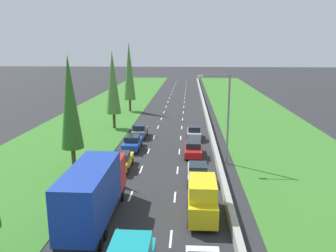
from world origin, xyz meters
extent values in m
plane|color=#28282B|center=(0.00, 60.00, 0.00)|extent=(300.00, 300.00, 0.00)
cube|color=#387528|center=(-12.65, 60.00, 0.02)|extent=(14.00, 140.00, 0.04)
cube|color=#387528|center=(14.35, 60.00, 0.02)|extent=(14.00, 140.00, 0.04)
cube|color=#9E9B93|center=(5.70, 60.00, 0.42)|extent=(0.44, 120.00, 0.85)
cube|color=white|center=(-1.75, 15.00, 0.01)|extent=(0.14, 2.00, 0.01)
cube|color=white|center=(-1.75, 21.00, 0.01)|extent=(0.14, 2.00, 0.01)
cube|color=white|center=(-1.75, 27.00, 0.01)|extent=(0.14, 2.00, 0.01)
cube|color=white|center=(-1.75, 33.00, 0.01)|extent=(0.14, 2.00, 0.01)
cube|color=white|center=(-1.75, 39.00, 0.01)|extent=(0.14, 2.00, 0.01)
cube|color=white|center=(-1.75, 45.00, 0.01)|extent=(0.14, 2.00, 0.01)
cube|color=white|center=(-1.75, 51.00, 0.01)|extent=(0.14, 2.00, 0.01)
cube|color=white|center=(-1.75, 57.00, 0.01)|extent=(0.14, 2.00, 0.01)
cube|color=white|center=(-1.75, 63.00, 0.01)|extent=(0.14, 2.00, 0.01)
cube|color=white|center=(-1.75, 69.00, 0.01)|extent=(0.14, 2.00, 0.01)
cube|color=white|center=(-1.75, 75.00, 0.01)|extent=(0.14, 2.00, 0.01)
cube|color=white|center=(-1.75, 81.00, 0.01)|extent=(0.14, 2.00, 0.01)
cube|color=white|center=(-1.75, 87.00, 0.01)|extent=(0.14, 2.00, 0.01)
cube|color=white|center=(-1.75, 93.00, 0.01)|extent=(0.14, 2.00, 0.01)
cube|color=white|center=(-1.75, 99.00, 0.01)|extent=(0.14, 2.00, 0.01)
cube|color=white|center=(-1.75, 105.00, 0.01)|extent=(0.14, 2.00, 0.01)
cube|color=white|center=(-1.75, 111.00, 0.01)|extent=(0.14, 2.00, 0.01)
cube|color=white|center=(-1.75, 117.00, 0.01)|extent=(0.14, 2.00, 0.01)
cube|color=white|center=(1.75, 15.00, 0.01)|extent=(0.14, 2.00, 0.01)
cube|color=white|center=(1.75, 21.00, 0.01)|extent=(0.14, 2.00, 0.01)
cube|color=white|center=(1.75, 27.00, 0.01)|extent=(0.14, 2.00, 0.01)
cube|color=white|center=(1.75, 33.00, 0.01)|extent=(0.14, 2.00, 0.01)
cube|color=white|center=(1.75, 39.00, 0.01)|extent=(0.14, 2.00, 0.01)
cube|color=white|center=(1.75, 45.00, 0.01)|extent=(0.14, 2.00, 0.01)
cube|color=white|center=(1.75, 51.00, 0.01)|extent=(0.14, 2.00, 0.01)
cube|color=white|center=(1.75, 57.00, 0.01)|extent=(0.14, 2.00, 0.01)
cube|color=white|center=(1.75, 63.00, 0.01)|extent=(0.14, 2.00, 0.01)
cube|color=white|center=(1.75, 69.00, 0.01)|extent=(0.14, 2.00, 0.01)
cube|color=white|center=(1.75, 75.00, 0.01)|extent=(0.14, 2.00, 0.01)
cube|color=white|center=(1.75, 81.00, 0.01)|extent=(0.14, 2.00, 0.01)
cube|color=white|center=(1.75, 87.00, 0.01)|extent=(0.14, 2.00, 0.01)
cube|color=white|center=(1.75, 93.00, 0.01)|extent=(0.14, 2.00, 0.01)
cube|color=white|center=(1.75, 99.00, 0.01)|extent=(0.14, 2.00, 0.01)
cube|color=white|center=(1.75, 105.00, 0.01)|extent=(0.14, 2.00, 0.01)
cube|color=white|center=(1.75, 111.00, 0.01)|extent=(0.14, 2.00, 0.01)
cube|color=white|center=(1.75, 117.00, 0.01)|extent=(0.14, 2.00, 0.01)
cube|color=black|center=(-3.37, 16.84, 0.60)|extent=(2.20, 9.40, 0.56)
cube|color=red|center=(-3.37, 20.44, 2.13)|extent=(2.40, 2.20, 2.50)
cube|color=#19389E|center=(-3.37, 15.74, 2.53)|extent=(2.44, 7.20, 3.30)
cylinder|color=black|center=(-4.49, 20.14, 0.32)|extent=(0.22, 0.64, 0.64)
cylinder|color=black|center=(-2.25, 20.14, 0.32)|extent=(0.22, 0.64, 0.64)
cylinder|color=black|center=(-4.49, 14.66, 0.32)|extent=(0.22, 0.64, 0.64)
cylinder|color=black|center=(-2.25, 14.66, 0.32)|extent=(0.22, 0.64, 0.64)
cylinder|color=black|center=(-4.49, 13.58, 0.32)|extent=(0.22, 0.64, 0.64)
cylinder|color=black|center=(-2.25, 13.58, 0.32)|extent=(0.22, 0.64, 0.64)
cube|color=yellow|center=(-3.69, 27.12, 0.68)|extent=(1.76, 4.50, 0.72)
cube|color=#19232D|center=(-3.69, 26.97, 1.34)|extent=(1.56, 1.90, 0.60)
cylinder|color=black|center=(-4.49, 28.52, 0.32)|extent=(0.22, 0.64, 0.64)
cylinder|color=black|center=(-2.89, 28.52, 0.32)|extent=(0.22, 0.64, 0.64)
cylinder|color=black|center=(-4.49, 25.73, 0.32)|extent=(0.22, 0.64, 0.64)
cylinder|color=black|center=(-2.89, 25.73, 0.32)|extent=(0.22, 0.64, 0.64)
cube|color=yellow|center=(3.74, 17.94, 1.02)|extent=(1.90, 4.90, 1.40)
cube|color=yellow|center=(3.74, 17.64, 2.27)|extent=(1.80, 3.10, 1.10)
cylinder|color=black|center=(2.87, 19.46, 0.32)|extent=(0.22, 0.64, 0.64)
cylinder|color=black|center=(4.61, 19.46, 0.32)|extent=(0.22, 0.64, 0.64)
cylinder|color=black|center=(2.87, 16.43, 0.32)|extent=(0.22, 0.64, 0.64)
cylinder|color=black|center=(4.61, 16.43, 0.32)|extent=(0.22, 0.64, 0.64)
cube|color=#1E47B7|center=(-3.66, 33.63, 0.68)|extent=(1.76, 4.50, 0.72)
cube|color=#19232D|center=(-3.66, 33.48, 1.34)|extent=(1.56, 1.90, 0.60)
cylinder|color=black|center=(-4.46, 35.03, 0.32)|extent=(0.22, 0.64, 0.64)
cylinder|color=black|center=(-2.86, 35.03, 0.32)|extent=(0.22, 0.64, 0.64)
cylinder|color=black|center=(-4.46, 32.24, 0.32)|extent=(0.22, 0.64, 0.64)
cylinder|color=black|center=(-2.86, 32.24, 0.32)|extent=(0.22, 0.64, 0.64)
cube|color=slate|center=(-3.60, 39.12, 0.70)|extent=(1.68, 3.90, 0.76)
cube|color=#19232D|center=(-3.60, 38.82, 1.40)|extent=(1.52, 1.60, 0.64)
cylinder|color=black|center=(-4.36, 40.33, 0.32)|extent=(0.22, 0.64, 0.64)
cylinder|color=black|center=(-2.84, 40.33, 0.32)|extent=(0.22, 0.64, 0.64)
cylinder|color=black|center=(-4.36, 37.91, 0.32)|extent=(0.22, 0.64, 0.64)
cylinder|color=black|center=(-2.84, 37.91, 0.32)|extent=(0.22, 0.64, 0.64)
cube|color=silver|center=(3.61, 24.37, 0.68)|extent=(1.76, 4.50, 0.72)
cube|color=#19232D|center=(3.61, 24.22, 1.34)|extent=(1.56, 1.90, 0.60)
cylinder|color=black|center=(2.81, 25.76, 0.32)|extent=(0.22, 0.64, 0.64)
cylinder|color=black|center=(4.41, 25.76, 0.32)|extent=(0.22, 0.64, 0.64)
cylinder|color=black|center=(2.81, 22.97, 0.32)|extent=(0.22, 0.64, 0.64)
cylinder|color=black|center=(4.41, 22.97, 0.32)|extent=(0.22, 0.64, 0.64)
cube|color=red|center=(3.27, 31.56, 0.68)|extent=(1.76, 4.50, 0.72)
cube|color=#19232D|center=(3.27, 31.41, 1.34)|extent=(1.56, 1.90, 0.60)
cylinder|color=black|center=(2.47, 32.96, 0.32)|extent=(0.22, 0.64, 0.64)
cylinder|color=black|center=(4.07, 32.96, 0.32)|extent=(0.22, 0.64, 0.64)
cylinder|color=black|center=(2.47, 30.17, 0.32)|extent=(0.22, 0.64, 0.64)
cylinder|color=black|center=(4.07, 30.17, 0.32)|extent=(0.22, 0.64, 0.64)
cube|color=silver|center=(3.46, 38.74, 0.70)|extent=(1.68, 3.90, 0.76)
cube|color=#19232D|center=(3.46, 38.44, 1.40)|extent=(1.52, 1.60, 0.64)
cylinder|color=black|center=(2.70, 39.94, 0.32)|extent=(0.22, 0.64, 0.64)
cylinder|color=black|center=(4.22, 39.94, 0.32)|extent=(0.22, 0.64, 0.64)
cylinder|color=black|center=(2.70, 37.53, 0.32)|extent=(0.22, 0.64, 0.64)
cylinder|color=black|center=(4.22, 37.53, 0.32)|extent=(0.22, 0.64, 0.64)
cylinder|color=#4C3823|center=(-8.14, 26.56, 1.10)|extent=(0.40, 0.40, 2.20)
cone|color=#2D6623|center=(-8.14, 26.56, 6.54)|extent=(2.07, 2.07, 8.68)
cylinder|color=#4C3823|center=(-8.03, 43.97, 1.10)|extent=(0.40, 0.40, 2.20)
cone|color=#4C7F38|center=(-8.03, 43.97, 6.67)|extent=(2.08, 2.08, 8.93)
cylinder|color=#4C3823|center=(-8.03, 57.55, 1.10)|extent=(0.40, 0.40, 2.20)
cone|color=#4C7F38|center=(-8.03, 57.55, 7.33)|extent=(2.11, 2.11, 10.25)
cylinder|color=gray|center=(6.61, 29.27, 4.50)|extent=(0.20, 0.20, 9.00)
cylinder|color=gray|center=(5.21, 29.27, 8.85)|extent=(2.80, 0.12, 0.12)
cube|color=silver|center=(3.81, 29.27, 8.75)|extent=(0.60, 0.28, 0.20)
camera|label=1|loc=(2.73, -3.78, 11.40)|focal=36.49mm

